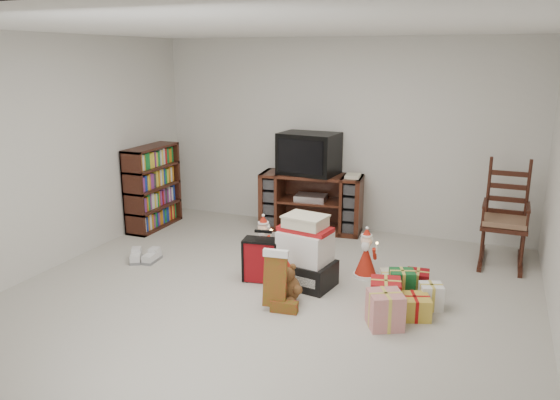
% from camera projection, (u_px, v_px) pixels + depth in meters
% --- Properties ---
extents(room, '(5.01, 5.01, 2.51)m').
position_uv_depth(room, '(264.00, 172.00, 4.91)').
color(room, beige).
rests_on(room, ground).
extents(tv_stand, '(1.38, 0.61, 0.76)m').
position_uv_depth(tv_stand, '(311.00, 202.00, 7.24)').
color(tv_stand, '#482314').
rests_on(tv_stand, floor).
extents(bookshelf, '(0.30, 0.91, 1.11)m').
position_uv_depth(bookshelf, '(153.00, 189.00, 7.33)').
color(bookshelf, '#3D1B10').
rests_on(bookshelf, floor).
extents(rocking_chair, '(0.50, 0.81, 1.21)m').
position_uv_depth(rocking_chair, '(504.00, 226.00, 6.11)').
color(rocking_chair, '#3D1B10').
rests_on(rocking_chair, floor).
extents(gift_pile, '(0.64, 0.51, 0.72)m').
position_uv_depth(gift_pile, '(305.00, 256.00, 5.49)').
color(gift_pile, black).
rests_on(gift_pile, floor).
extents(red_suitcase, '(0.37, 0.23, 0.53)m').
position_uv_depth(red_suitcase, '(261.00, 260.00, 5.61)').
color(red_suitcase, maroon).
rests_on(red_suitcase, floor).
extents(stocking, '(0.28, 0.15, 0.58)m').
position_uv_depth(stocking, '(275.00, 280.00, 4.96)').
color(stocking, '#0B690E').
rests_on(stocking, floor).
extents(teddy_bear, '(0.26, 0.23, 0.38)m').
position_uv_depth(teddy_bear, '(287.00, 285.00, 5.16)').
color(teddy_bear, brown).
rests_on(teddy_bear, floor).
extents(santa_figurine, '(0.26, 0.25, 0.54)m').
position_uv_depth(santa_figurine, '(366.00, 258.00, 5.73)').
color(santa_figurine, '#A62011').
rests_on(santa_figurine, floor).
extents(mrs_claus_figurine, '(0.28, 0.26, 0.57)m').
position_uv_depth(mrs_claus_figurine, '(264.00, 246.00, 6.06)').
color(mrs_claus_figurine, '#A62011').
rests_on(mrs_claus_figurine, floor).
extents(sneaker_pair, '(0.37, 0.30, 0.10)m').
position_uv_depth(sneaker_pair, '(144.00, 257.00, 6.19)').
color(sneaker_pair, silver).
rests_on(sneaker_pair, floor).
extents(gift_cluster, '(0.72, 1.05, 0.25)m').
position_uv_depth(gift_cluster, '(406.00, 293.00, 5.09)').
color(gift_cluster, '#A01215').
rests_on(gift_cluster, floor).
extents(crt_television, '(0.78, 0.60, 0.54)m').
position_uv_depth(crt_television, '(309.00, 153.00, 7.10)').
color(crt_television, black).
rests_on(crt_television, tv_stand).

